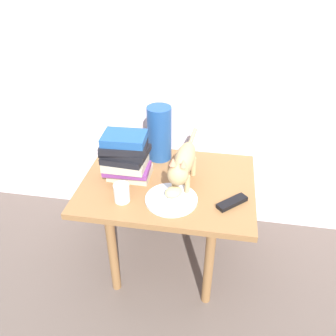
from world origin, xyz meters
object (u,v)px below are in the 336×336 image
(plate, at_px, (171,199))
(green_vase, at_px, (159,133))
(side_table, at_px, (168,193))
(bread_roll, at_px, (173,192))
(cat, at_px, (184,163))
(candle_jar, at_px, (122,194))
(book_stack, at_px, (126,157))
(tv_remote, at_px, (232,202))

(plate, bearing_deg, green_vase, 108.73)
(side_table, distance_m, bread_roll, 0.17)
(cat, bearing_deg, candle_jar, -149.30)
(cat, relative_size, book_stack, 2.05)
(cat, height_order, tv_remote, cat)
(bread_roll, xyz_separation_m, green_vase, (-0.13, 0.34, 0.10))
(book_stack, bearing_deg, tv_remote, -13.77)
(book_stack, relative_size, candle_jar, 2.75)
(plate, relative_size, candle_jar, 2.75)
(book_stack, distance_m, tv_remote, 0.53)
(plate, relative_size, bread_roll, 2.92)
(cat, xyz_separation_m, book_stack, (-0.28, 0.03, -0.02))
(green_vase, bearing_deg, bread_roll, -69.51)
(side_table, bearing_deg, book_stack, 178.07)
(tv_remote, bearing_deg, green_vase, 95.93)
(bread_roll, bearing_deg, tv_remote, 1.58)
(bread_roll, relative_size, green_vase, 0.28)
(book_stack, bearing_deg, candle_jar, -82.01)
(cat, bearing_deg, book_stack, 173.90)
(bread_roll, xyz_separation_m, cat, (0.03, 0.10, 0.09))
(candle_jar, bearing_deg, book_stack, 97.99)
(book_stack, xyz_separation_m, tv_remote, (0.51, -0.12, -0.11))
(bread_roll, height_order, green_vase, green_vase)
(bread_roll, bearing_deg, book_stack, 152.07)
(side_table, relative_size, bread_roll, 10.25)
(bread_roll, distance_m, green_vase, 0.38)
(plate, height_order, green_vase, green_vase)
(book_stack, bearing_deg, bread_roll, -27.93)
(book_stack, height_order, green_vase, green_vase)
(green_vase, height_order, tv_remote, green_vase)
(side_table, distance_m, green_vase, 0.31)
(book_stack, bearing_deg, cat, -6.10)
(green_vase, distance_m, tv_remote, 0.53)
(cat, xyz_separation_m, green_vase, (-0.16, 0.24, 0.01))
(green_vase, xyz_separation_m, candle_jar, (-0.10, -0.39, -0.11))
(book_stack, height_order, candle_jar, book_stack)
(plate, relative_size, book_stack, 1.00)
(plate, bearing_deg, candle_jar, -170.87)
(plate, height_order, cat, cat)
(candle_jar, bearing_deg, side_table, 44.24)
(side_table, xyz_separation_m, cat, (0.08, -0.02, 0.20))
(tv_remote, bearing_deg, bread_roll, 138.20)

